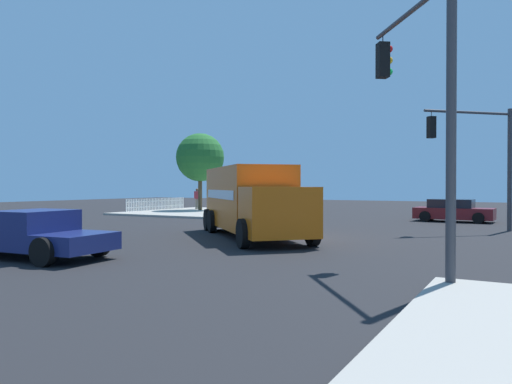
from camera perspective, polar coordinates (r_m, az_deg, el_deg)
ground_plane at (r=19.80m, az=3.51°, el=-5.31°), size 100.00×100.00×0.00m
sidewalk_corner_near at (r=36.76m, az=-5.46°, el=-2.41°), size 10.97×10.97×0.14m
delivery_truck at (r=19.66m, az=-0.51°, el=-0.98°), size 7.66×7.67×2.86m
traffic_light_primary at (r=11.72m, az=19.23°, el=11.47°), size 3.21×2.48×6.34m
traffic_light_secondary at (r=24.16m, az=25.16°, el=4.58°), size 3.24×3.37×5.63m
pickup_navy at (r=15.50m, az=-25.17°, el=-4.36°), size 2.58×5.34×1.38m
sedan_maroon at (r=30.31m, az=22.27°, el=-2.08°), size 2.19×4.37×1.31m
pedestrian_near_corner at (r=40.40m, az=-6.98°, el=-0.63°), size 0.30×0.52×1.73m
picket_fence_run at (r=39.96m, az=-11.64°, el=-1.39°), size 6.94×0.05×0.95m
shade_tree_near at (r=39.09m, az=-6.63°, el=4.07°), size 3.87×3.87×6.17m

